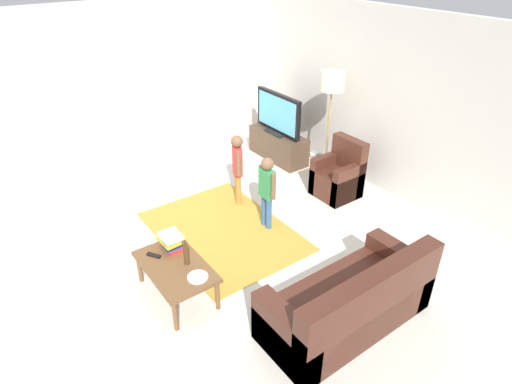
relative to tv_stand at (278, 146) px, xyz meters
name	(u,v)px	position (x,y,z in m)	size (l,w,h in m)	color
ground	(219,249)	(1.66, -2.30, -0.24)	(7.80, 7.80, 0.00)	beige
wall_back	(386,104)	(1.66, 0.70, 1.11)	(6.00, 0.12, 2.70)	silver
wall_left	(118,90)	(-1.34, -2.30, 1.11)	(0.12, 6.00, 2.70)	silver
area_rug	(223,231)	(1.36, -2.04, -0.24)	(2.20, 1.60, 0.01)	#B28C33
tv_stand	(278,146)	(0.00, 0.00, 0.00)	(1.20, 0.44, 0.50)	#4C3828
tv	(278,114)	(0.00, -0.02, 0.60)	(1.10, 0.28, 0.71)	black
couch	(352,306)	(3.56, -1.88, 0.05)	(0.80, 1.80, 0.86)	#472319
armchair	(339,177)	(1.56, -0.04, 0.05)	(0.60, 0.60, 0.90)	#472319
floor_lamp	(332,87)	(1.05, 0.15, 1.30)	(0.36, 0.36, 1.78)	#262626
child_near_tv	(237,163)	(0.85, -1.44, 0.41)	(0.33, 0.22, 1.09)	orange
child_center	(267,187)	(1.61, -1.48, 0.39)	(0.35, 0.17, 1.05)	#33598C
coffee_table	(176,269)	(2.09, -3.10, 0.13)	(1.00, 0.60, 0.42)	brown
book_stack	(170,241)	(1.79, -2.99, 0.27)	(0.30, 0.23, 0.19)	red
bottle	(186,254)	(2.14, -2.98, 0.30)	(0.06, 0.06, 0.30)	#4C3319
tv_remote	(154,255)	(1.81, -3.22, 0.19)	(0.17, 0.05, 0.02)	black
plate	(198,277)	(2.41, -3.00, 0.18)	(0.22, 0.22, 0.02)	white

